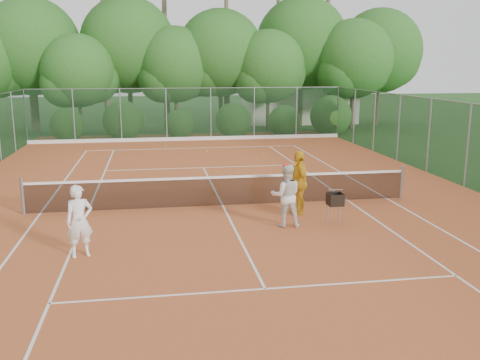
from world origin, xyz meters
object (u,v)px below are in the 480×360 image
player_white (79,221)px  player_center_grp (286,195)px  ball_hopper (335,200)px  player_yellow (299,182)px

player_white → player_center_grp: bearing=0.2°
player_white → ball_hopper: size_ratio=1.86×
player_white → ball_hopper: bearing=-4.3°
player_white → ball_hopper: 6.74m
player_white → player_yellow: size_ratio=0.88×
player_center_grp → ball_hopper: size_ratio=1.94×
player_white → ball_hopper: player_white is taller
player_center_grp → ball_hopper: 1.37m
player_white → player_yellow: 6.50m
player_white → ball_hopper: (6.60, 1.37, -0.12)m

